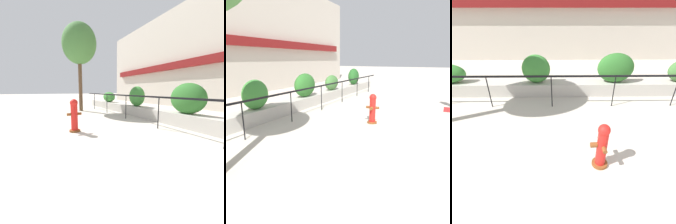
# 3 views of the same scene
# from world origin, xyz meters

# --- Properties ---
(planter_wall_low) EXTENTS (18.00, 0.70, 0.50)m
(planter_wall_low) POSITION_xyz_m (0.00, 6.00, 0.25)
(planter_wall_low) COLOR #B7B2A8
(planter_wall_low) RESTS_ON ground
(fence_railing_segment) EXTENTS (15.00, 0.05, 1.15)m
(fence_railing_segment) POSITION_xyz_m (-0.00, 4.90, 1.02)
(fence_railing_segment) COLOR black
(fence_railing_segment) RESTS_ON ground
(hedge_bush_1) EXTENTS (1.09, 0.67, 1.08)m
(hedge_bush_1) POSITION_xyz_m (-2.78, 6.00, 1.04)
(hedge_bush_1) COLOR #387F33
(hedge_bush_1) RESTS_ON planter_wall_low
(hedge_bush_2) EXTENTS (1.41, 0.69, 1.12)m
(hedge_bush_2) POSITION_xyz_m (0.29, 6.00, 1.06)
(hedge_bush_2) COLOR #2D6B28
(hedge_bush_2) RESTS_ON planter_wall_low
(fire_hydrant) EXTENTS (0.44, 0.48, 1.08)m
(fire_hydrant) POSITION_xyz_m (-0.96, 2.15, 0.55)
(fire_hydrant) COLOR brown
(fire_hydrant) RESTS_ON ground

